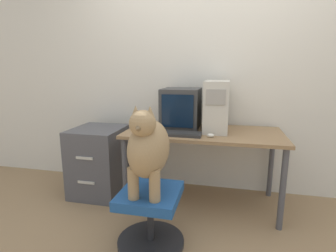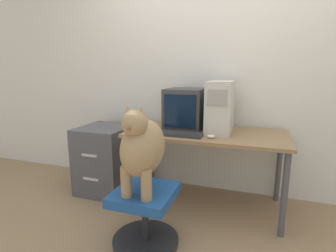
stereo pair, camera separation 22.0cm
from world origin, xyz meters
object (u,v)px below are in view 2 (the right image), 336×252
at_px(keyboard, 176,134).
at_px(office_chair, 145,214).
at_px(filing_cabinet, 106,158).
at_px(pc_tower, 220,107).
at_px(dog, 142,147).
at_px(crt_monitor, 185,108).

bearing_deg(keyboard, office_chair, -97.65).
distance_m(keyboard, filing_cabinet, 0.95).
bearing_deg(pc_tower, filing_cabinet, -175.95).
xyz_separation_m(keyboard, office_chair, (-0.07, -0.53, -0.50)).
xyz_separation_m(pc_tower, dog, (-0.42, -0.83, -0.19)).
relative_size(keyboard, filing_cabinet, 0.68).
bearing_deg(dog, keyboard, 82.72).
xyz_separation_m(office_chair, dog, (0.00, -0.03, 0.53)).
height_order(office_chair, filing_cabinet, filing_cabinet).
distance_m(crt_monitor, filing_cabinet, 1.03).
relative_size(pc_tower, filing_cabinet, 0.67).
distance_m(keyboard, dog, 0.56).
relative_size(office_chair, filing_cabinet, 0.71).
height_order(crt_monitor, filing_cabinet, crt_monitor).
bearing_deg(crt_monitor, keyboard, -90.24).
distance_m(crt_monitor, pc_tower, 0.35).
bearing_deg(keyboard, crt_monitor, 89.76).
xyz_separation_m(pc_tower, filing_cabinet, (-1.19, -0.08, -0.61)).
height_order(keyboard, filing_cabinet, keyboard).
bearing_deg(crt_monitor, office_chair, -94.87).
relative_size(crt_monitor, keyboard, 0.85).
relative_size(crt_monitor, dog, 0.64).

